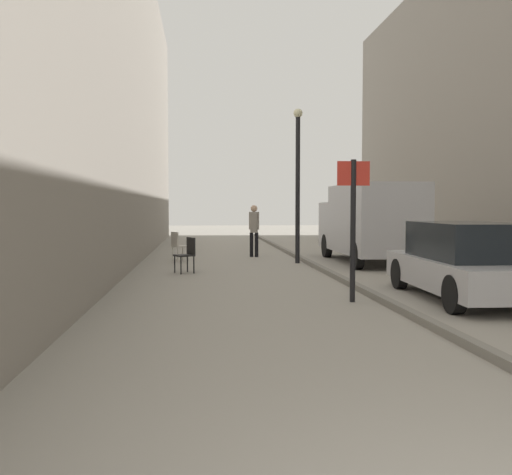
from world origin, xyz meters
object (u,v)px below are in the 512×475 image
parked_car (466,262)px  cafe_chair_near_window (178,244)px  cafe_chair_by_doorway (187,252)px  lamp_post (298,175)px  pedestrian_main_foreground (254,227)px  street_sign_post (353,218)px  delivery_van (369,221)px

parked_car → cafe_chair_near_window: 10.00m
cafe_chair_by_doorway → lamp_post: bearing=-83.6°
pedestrian_main_foreground → lamp_post: (1.13, -2.35, 1.68)m
pedestrian_main_foreground → street_sign_post: (0.91, -9.53, 0.50)m
cafe_chair_by_doorway → street_sign_post: bearing=-175.4°
street_sign_post → cafe_chair_by_doorway: size_ratio=2.77×
lamp_post → cafe_chair_by_doorway: lamp_post is taller
pedestrian_main_foreground → cafe_chair_near_window: 2.92m
pedestrian_main_foreground → parked_car: pedestrian_main_foreground is taller
lamp_post → cafe_chair_near_window: size_ratio=5.06×
delivery_van → street_sign_post: size_ratio=2.11×
lamp_post → cafe_chair_near_window: 4.46m
pedestrian_main_foreground → cafe_chair_near_window: pedestrian_main_foreground is taller
cafe_chair_near_window → pedestrian_main_foreground: bearing=85.3°
cafe_chair_near_window → cafe_chair_by_doorway: 3.42m
street_sign_post → cafe_chair_near_window: street_sign_post is taller
delivery_van → lamp_post: (-2.28, -0.01, 1.42)m
parked_car → cafe_chair_by_doorway: size_ratio=4.54×
delivery_van → parked_car: (-0.29, -7.10, -0.59)m
street_sign_post → cafe_chair_near_window: (-3.50, 8.29, -1.00)m
street_sign_post → parked_car: bearing=-177.9°
parked_car → lamp_post: 7.64m
lamp_post → cafe_chair_near_window: lamp_post is taller
street_sign_post → cafe_chair_near_window: bearing=-67.2°
pedestrian_main_foreground → cafe_chair_by_doorway: pedestrian_main_foreground is taller
pedestrian_main_foreground → cafe_chair_near_window: (-2.60, -1.24, -0.50)m
parked_car → street_sign_post: (-2.21, -0.09, 0.83)m
delivery_van → cafe_chair_by_doorway: delivery_van is taller
delivery_van → parked_car: 7.13m
lamp_post → cafe_chair_by_doorway: 4.60m
pedestrian_main_foreground → cafe_chair_by_doorway: 5.17m
parked_car → street_sign_post: street_sign_post is taller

